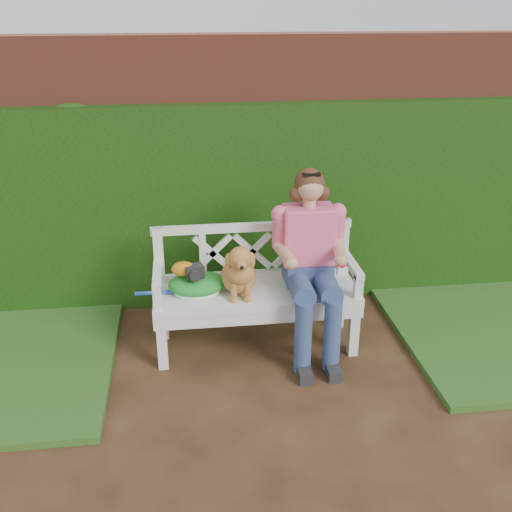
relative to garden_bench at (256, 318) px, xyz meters
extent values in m
plane|color=black|center=(0.03, -0.88, -0.24)|extent=(60.00, 60.00, 0.00)
cube|color=brown|center=(0.03, 1.02, 0.86)|extent=(10.00, 0.30, 2.20)
cube|color=#25590F|center=(0.03, 0.80, 0.61)|extent=(10.00, 0.18, 1.70)
cube|color=black|center=(-0.45, -0.02, 0.42)|extent=(0.15, 0.13, 0.09)
ellipsoid|color=#C06B13|center=(-0.52, 0.01, 0.43)|extent=(0.19, 0.15, 0.11)
camera|label=1|loc=(-0.50, -3.91, 2.23)|focal=42.00mm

